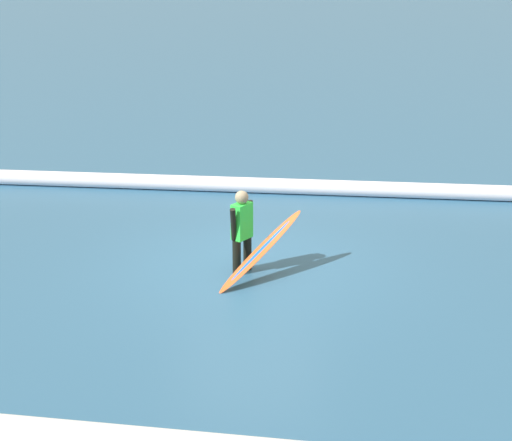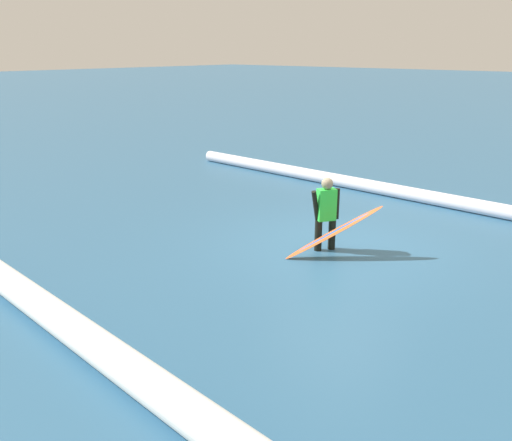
# 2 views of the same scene
# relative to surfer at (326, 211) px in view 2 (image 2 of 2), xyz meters

# --- Properties ---
(ground_plane) EXTENTS (176.89, 176.89, 0.00)m
(ground_plane) POSITION_rel_surfer_xyz_m (-0.11, -0.35, -0.78)
(ground_plane) COLOR #2E5E82
(surfer) EXTENTS (0.35, 0.53, 1.41)m
(surfer) POSITION_rel_surfer_xyz_m (0.00, 0.00, 0.00)
(surfer) COLOR black
(surfer) RESTS_ON ground_plane
(surfboard) EXTENTS (1.38, 1.50, 0.98)m
(surfboard) POSITION_rel_surfer_xyz_m (-0.33, 0.21, -0.30)
(surfboard) COLOR #E55926
(surfboard) RESTS_ON ground_plane
(wave_crest_foreground) EXTENTS (15.16, 0.51, 0.34)m
(wave_crest_foreground) POSITION_rel_surfer_xyz_m (0.24, -4.33, -0.61)
(wave_crest_foreground) COLOR white
(wave_crest_foreground) RESTS_ON ground_plane
(wave_crest_midground) EXTENTS (20.75, 1.39, 0.43)m
(wave_crest_midground) POSITION_rel_surfer_xyz_m (1.80, 4.94, -0.57)
(wave_crest_midground) COLOR white
(wave_crest_midground) RESTS_ON ground_plane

